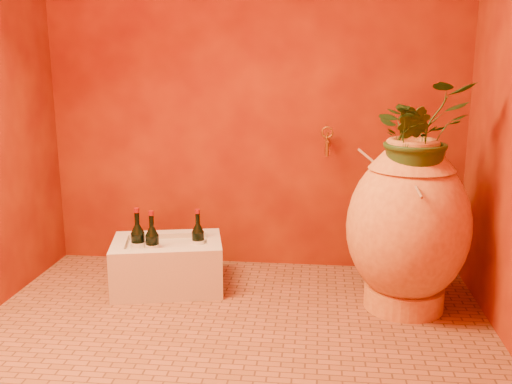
# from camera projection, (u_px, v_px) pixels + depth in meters

# --- Properties ---
(floor) EXTENTS (2.50, 2.50, 0.00)m
(floor) POSITION_uv_depth(u_px,v_px,m) (230.00, 336.00, 2.66)
(floor) COLOR brown
(floor) RESTS_ON ground
(wall_back) EXTENTS (2.50, 0.02, 2.50)m
(wall_back) POSITION_uv_depth(u_px,v_px,m) (254.00, 61.00, 3.34)
(wall_back) COLOR #5E0E05
(wall_back) RESTS_ON ground
(amphora) EXTENTS (0.76, 0.76, 0.88)m
(amphora) POSITION_uv_depth(u_px,v_px,m) (408.00, 226.00, 2.88)
(amphora) COLOR gold
(amphora) RESTS_ON floor
(stone_basin) EXTENTS (0.67, 0.53, 0.28)m
(stone_basin) POSITION_uv_depth(u_px,v_px,m) (168.00, 265.00, 3.20)
(stone_basin) COLOR beige
(stone_basin) RESTS_ON floor
(wine_bottle_a) EXTENTS (0.08, 0.08, 0.32)m
(wine_bottle_a) POSITION_uv_depth(u_px,v_px,m) (138.00, 245.00, 3.13)
(wine_bottle_a) COLOR black
(wine_bottle_a) RESTS_ON stone_basin
(wine_bottle_b) EXTENTS (0.08, 0.08, 0.31)m
(wine_bottle_b) POSITION_uv_depth(u_px,v_px,m) (153.00, 247.00, 3.11)
(wine_bottle_b) COLOR black
(wine_bottle_b) RESTS_ON stone_basin
(wine_bottle_c) EXTENTS (0.07, 0.07, 0.30)m
(wine_bottle_c) POSITION_uv_depth(u_px,v_px,m) (198.00, 242.00, 3.20)
(wine_bottle_c) COLOR black
(wine_bottle_c) RESTS_ON stone_basin
(wall_tap) EXTENTS (0.07, 0.15, 0.16)m
(wall_tap) POSITION_uv_depth(u_px,v_px,m) (327.00, 140.00, 3.32)
(wall_tap) COLOR olive
(wall_tap) RESTS_ON wall_back
(plant_main) EXTENTS (0.59, 0.56, 0.51)m
(plant_main) POSITION_uv_depth(u_px,v_px,m) (419.00, 135.00, 2.74)
(plant_main) COLOR #214217
(plant_main) RESTS_ON amphora
(plant_side) EXTENTS (0.24, 0.22, 0.35)m
(plant_side) POSITION_uv_depth(u_px,v_px,m) (407.00, 142.00, 2.71)
(plant_side) COLOR #214217
(plant_side) RESTS_ON amphora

